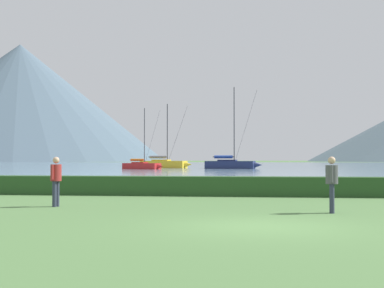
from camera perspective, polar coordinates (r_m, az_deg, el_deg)
ground_plane at (r=13.48m, az=6.76°, el=-8.24°), size 1000.00×1000.00×0.00m
harbor_water at (r=150.39m, az=7.38°, el=-2.10°), size 320.00×246.00×0.00m
hedge_line at (r=24.41m, az=7.07°, el=-4.24°), size 80.00×1.20×0.83m
sailboat_slip_1 at (r=88.71m, az=-5.03°, el=-2.15°), size 6.93×3.91×9.50m
sailboat_slip_2 at (r=99.90m, az=-2.80°, el=-1.98°), size 9.39×4.23×11.27m
sailboat_slip_5 at (r=92.35m, az=3.92°, el=-2.01°), size 9.31×3.74×13.28m
person_seated_viewer at (r=19.37m, az=-13.49°, el=-3.27°), size 0.36×0.56×1.65m
person_standing_walker at (r=17.10m, az=13.85°, el=-3.50°), size 0.36×0.57×1.65m
distant_hill_west_ridge at (r=388.00m, az=-16.91°, el=3.99°), size 190.75×190.75×76.65m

